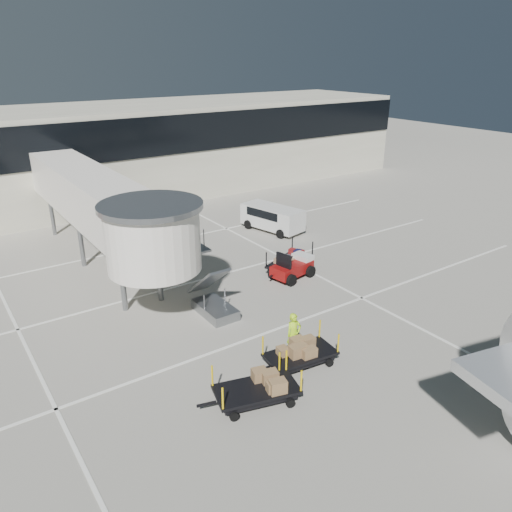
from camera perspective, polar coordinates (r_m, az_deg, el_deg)
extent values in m
plane|color=#ACA699|center=(22.76, 4.92, -10.62)|extent=(140.00, 140.00, 0.00)
cube|color=white|center=(24.08, 1.88, -8.51)|extent=(40.00, 0.15, 0.02)
cube|color=white|center=(29.35, -6.26, -2.71)|extent=(40.00, 0.15, 0.02)
cube|color=white|center=(35.22, -11.75, 1.28)|extent=(40.00, 0.15, 0.02)
cube|color=white|center=(33.08, 2.04, 0.36)|extent=(0.15, 30.00, 0.02)
cube|color=white|center=(27.60, -25.95, -6.70)|extent=(0.15, 30.00, 0.02)
cube|color=beige|center=(47.02, -19.11, 10.83)|extent=(64.00, 12.00, 8.00)
cube|color=black|center=(40.97, -16.98, 12.41)|extent=(64.00, 0.12, 3.20)
cube|color=white|center=(31.78, -18.26, 6.49)|extent=(3.00, 18.00, 2.80)
cylinder|color=white|center=(23.63, -11.68, 1.93)|extent=(4.40, 4.40, 3.00)
cylinder|color=gray|center=(23.14, -11.99, 5.64)|extent=(4.80, 4.80, 0.25)
cylinder|color=gray|center=(26.13, -14.98, -3.15)|extent=(0.28, 0.28, 2.90)
cylinder|color=gray|center=(26.76, -10.98, -2.16)|extent=(0.28, 0.28, 2.90)
cylinder|color=gray|center=(32.37, -19.34, 1.31)|extent=(0.28, 0.28, 2.90)
cylinder|color=gray|center=(32.89, -16.02, 2.03)|extent=(0.28, 0.28, 2.90)
cylinder|color=gray|center=(38.88, -22.27, 4.30)|extent=(0.28, 0.28, 2.90)
cylinder|color=gray|center=(39.31, -19.46, 4.88)|extent=(0.28, 0.28, 2.90)
cube|color=gray|center=(25.49, -4.70, -6.10)|extent=(1.40, 2.60, 0.50)
cube|color=gray|center=(25.36, -5.47, -2.88)|extent=(1.20, 2.60, 2.06)
cube|color=gray|center=(26.01, -7.09, 0.70)|extent=(1.40, 1.20, 0.12)
cube|color=maroon|center=(29.31, 4.14, -1.43)|extent=(2.76, 1.68, 0.64)
cube|color=silver|center=(29.82, 5.38, -0.14)|extent=(0.95, 1.30, 0.38)
cube|color=black|center=(28.53, 3.18, -0.67)|extent=(0.32, 1.08, 0.97)
cylinder|color=black|center=(28.40, 4.05, -2.77)|extent=(0.72, 0.39, 0.69)
cylinder|color=black|center=(29.24, 1.99, -1.96)|extent=(0.72, 0.39, 0.69)
cylinder|color=black|center=(29.61, 6.23, -1.77)|extent=(0.72, 0.39, 0.69)
cylinder|color=black|center=(30.42, 4.20, -1.02)|extent=(0.72, 0.39, 0.69)
cube|color=black|center=(30.26, 3.88, -0.64)|extent=(3.56, 2.67, 0.13)
cube|color=black|center=(30.33, 3.87, -0.98)|extent=(3.18, 2.33, 0.27)
cube|color=black|center=(28.76, 1.91, -2.21)|extent=(0.72, 0.36, 0.09)
cylinder|color=black|center=(29.20, 3.99, -2.39)|extent=(0.39, 0.27, 0.36)
cylinder|color=black|center=(29.87, 1.60, -1.76)|extent=(0.39, 0.27, 0.36)
cylinder|color=black|center=(31.01, 6.05, -0.95)|extent=(0.39, 0.27, 0.36)
cylinder|color=black|center=(31.64, 3.75, -0.39)|extent=(0.39, 0.27, 0.36)
cylinder|color=black|center=(28.51, 3.62, -1.06)|extent=(0.07, 0.07, 0.96)
cylinder|color=black|center=(29.20, 1.18, -0.45)|extent=(0.07, 0.07, 0.96)
cylinder|color=black|center=(31.02, 6.47, 0.81)|extent=(0.07, 0.07, 0.96)
cylinder|color=black|center=(31.65, 4.16, 1.33)|extent=(0.07, 0.07, 0.96)
cube|color=#977052|center=(30.57, 3.92, 0.08)|extent=(0.62, 0.46, 0.34)
cube|color=#111237|center=(29.17, 3.88, -0.91)|extent=(0.57, 0.56, 0.46)
cube|color=maroon|center=(29.56, 3.01, -0.75)|extent=(0.53, 0.53, 0.29)
cube|color=#454449|center=(30.53, 4.98, 0.04)|extent=(0.57, 0.49, 0.37)
cube|color=#454449|center=(30.83, 5.31, 0.29)|extent=(0.51, 0.44, 0.40)
cube|color=#454449|center=(30.91, 4.19, 0.45)|extent=(0.59, 0.50, 0.47)
cube|color=#977052|center=(30.45, 4.38, 0.09)|extent=(0.65, 0.57, 0.46)
cube|color=maroon|center=(29.90, 3.06, -0.44)|extent=(0.64, 0.57, 0.33)
cube|color=black|center=(21.47, 5.09, -11.09)|extent=(3.14, 1.81, 0.12)
cube|color=black|center=(21.57, 5.07, -11.49)|extent=(2.82, 1.56, 0.25)
cube|color=black|center=(20.75, 0.69, -12.80)|extent=(0.70, 0.16, 0.08)
cylinder|color=black|center=(20.75, 3.60, -13.64)|extent=(0.35, 0.18, 0.34)
cylinder|color=black|center=(21.69, 1.69, -11.82)|extent=(0.35, 0.18, 0.34)
cylinder|color=black|center=(21.75, 8.41, -11.98)|extent=(0.35, 0.18, 0.34)
cylinder|color=black|center=(22.65, 6.37, -10.35)|extent=(0.35, 0.18, 0.34)
cylinder|color=yellow|center=(20.10, 2.70, -12.04)|extent=(0.07, 0.07, 0.90)
cylinder|color=yellow|center=(21.07, 0.79, -10.24)|extent=(0.07, 0.07, 0.90)
cylinder|color=yellow|center=(21.50, 9.39, -9.85)|extent=(0.07, 0.07, 0.90)
cylinder|color=yellow|center=(22.42, 7.29, -8.29)|extent=(0.07, 0.07, 0.90)
cube|color=#8B6443|center=(21.36, 4.46, -10.36)|extent=(0.61, 0.43, 0.44)
cube|color=#8B6443|center=(21.58, 4.92, -10.03)|extent=(0.51, 0.55, 0.43)
cube|color=#8B6443|center=(21.24, 4.25, -10.54)|extent=(0.52, 0.53, 0.46)
cube|color=#8B6443|center=(21.56, 4.74, -9.98)|extent=(0.64, 0.50, 0.47)
cube|color=#8B6443|center=(21.68, 6.21, -9.98)|extent=(0.66, 0.56, 0.39)
cube|color=#8B6443|center=(20.78, 3.50, -11.26)|extent=(0.48, 0.55, 0.50)
cube|color=black|center=(19.40, 0.05, -15.00)|extent=(3.44, 2.33, 0.13)
cube|color=black|center=(19.51, 0.05, -15.44)|extent=(3.08, 2.02, 0.26)
cube|color=black|center=(19.07, -5.68, -16.49)|extent=(0.73, 0.27, 0.08)
cylinder|color=black|center=(18.85, -2.50, -17.85)|extent=(0.38, 0.23, 0.36)
cylinder|color=black|center=(19.91, -3.76, -15.36)|extent=(0.38, 0.23, 0.36)
cylinder|color=black|center=(19.45, 3.96, -16.43)|extent=(0.38, 0.23, 0.36)
cylinder|color=black|center=(20.48, 2.35, -14.12)|extent=(0.38, 0.23, 0.36)
cylinder|color=yellow|center=(18.22, -3.82, -16.01)|extent=(0.07, 0.07, 0.94)
cylinder|color=yellow|center=(19.31, -5.02, -13.54)|extent=(0.07, 0.07, 0.94)
cylinder|color=yellow|center=(19.06, 5.19, -14.10)|extent=(0.07, 0.07, 0.94)
cylinder|color=yellow|center=(20.11, 3.49, -11.88)|extent=(0.07, 0.07, 0.94)
cube|color=#8B6443|center=(19.20, 1.79, -14.54)|extent=(0.55, 0.57, 0.37)
cube|color=#8B6443|center=(19.25, 1.75, -14.38)|extent=(0.55, 0.49, 0.39)
cube|color=#8B6443|center=(19.34, 2.97, -14.23)|extent=(0.58, 0.61, 0.37)
cube|color=#8B6443|center=(19.55, -1.14, -13.74)|extent=(0.68, 0.64, 0.38)
imported|color=#A3DC17|center=(22.00, 4.34, -8.86)|extent=(0.75, 0.54, 1.95)
cube|color=silver|center=(37.05, 1.89, 4.48)|extent=(2.96, 5.08, 1.54)
cube|color=silver|center=(38.49, -0.54, 4.71)|extent=(1.91, 0.95, 0.89)
cube|color=black|center=(37.05, 1.66, 5.13)|extent=(2.58, 3.34, 0.62)
cylinder|color=black|center=(35.63, 2.83, 2.54)|extent=(0.38, 0.71, 0.67)
cylinder|color=black|center=(37.02, 4.69, 3.26)|extent=(0.38, 0.71, 0.67)
cylinder|color=black|center=(37.61, -0.90, 3.63)|extent=(0.38, 0.71, 0.67)
cylinder|color=black|center=(38.93, 1.00, 4.29)|extent=(0.38, 0.71, 0.67)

